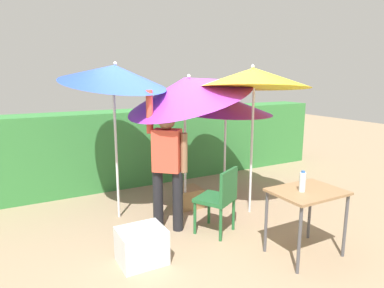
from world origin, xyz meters
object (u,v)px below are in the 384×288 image
Objects in this scene: cooler_box at (142,246)px; folding_table at (307,199)px; umbrella_rainbow at (114,75)px; chair_plastic at (220,197)px; umbrella_navy at (187,89)px; umbrella_orange at (226,105)px; umbrella_yellow at (253,78)px; bottle_water at (302,182)px; person_vendor at (167,163)px; crate_cardboard at (188,197)px.

folding_table reaches higher than cooler_box.
umbrella_rainbow is 2.18m from chair_plastic.
umbrella_navy is 2.63× the size of chair_plastic.
umbrella_navy is at bearing -18.72° from umbrella_rainbow.
umbrella_yellow reaches higher than umbrella_orange.
chair_plastic is at bearing -126.53° from umbrella_orange.
umbrella_navy is 2.07m from bottle_water.
umbrella_navy is 4.60× the size of cooler_box.
umbrella_navy is 1.25× the size of person_vendor.
crate_cardboard is (1.07, -0.13, -1.92)m from umbrella_rainbow.
chair_plastic is at bearing -94.15° from crate_cardboard.
umbrella_navy is at bearing 37.54° from person_vendor.
crate_cardboard is at bearing 102.26° from bottle_water.
crate_cardboard is at bearing -7.14° from umbrella_rainbow.
person_vendor is at bearing -57.01° from umbrella_rainbow.
umbrella_orange is 2.34m from folding_table.
crate_cardboard is (-0.72, 0.63, -1.87)m from umbrella_yellow.
umbrella_navy is (0.95, -0.32, -0.20)m from umbrella_rainbow.
cooler_box reaches higher than crate_cardboard.
crate_cardboard is (0.12, 0.19, -1.72)m from umbrella_navy.
umbrella_yellow is 1.75m from bottle_water.
bottle_water is at bearing -61.80° from chair_plastic.
umbrella_yellow is 2.55× the size of chair_plastic.
chair_plastic is at bearing 9.17° from cooler_box.
umbrella_rainbow is at bearing 83.51° from cooler_box.
umbrella_orange is 0.75× the size of umbrella_navy.
folding_table is at bearing -99.18° from umbrella_yellow.
umbrella_rainbow is at bearing 122.99° from person_vendor.
person_vendor reaches higher than cooler_box.
umbrella_yellow is at bearing -97.41° from umbrella_orange.
umbrella_orange is 1.06m from umbrella_navy.
umbrella_yellow reaches higher than crate_cardboard.
person_vendor is 0.82m from chair_plastic.
crate_cardboard is 2.07m from folding_table.
umbrella_orange is at bearing 28.15° from person_vendor.
chair_plastic is at bearing 118.20° from bottle_water.
cooler_box is (-1.11, -1.01, -1.68)m from umbrella_navy.
umbrella_navy is at bearing 93.21° from chair_plastic.
umbrella_navy is at bearing -122.35° from crate_cardboard.
umbrella_orange is at bearing 13.66° from crate_cardboard.
folding_table is (1.58, -2.07, -1.39)m from umbrella_rainbow.
umbrella_orange is 3.46× the size of cooler_box.
umbrella_yellow is 1.88m from folding_table.
umbrella_navy reaches higher than person_vendor.
umbrella_yellow is at bearing -23.22° from umbrella_rainbow.
umbrella_rainbow is 1.95m from umbrella_yellow.
crate_cardboard is at bearing 57.65° from umbrella_navy.
chair_plastic is 2.32× the size of crate_cardboard.
umbrella_orange is 2.84m from cooler_box.
umbrella_rainbow is at bearing 161.28° from umbrella_navy.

